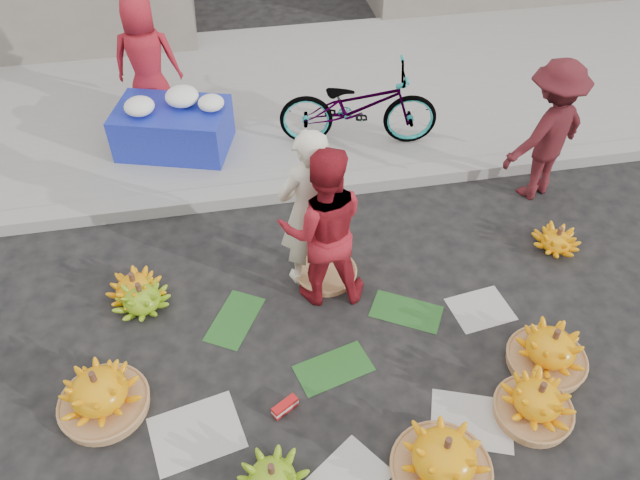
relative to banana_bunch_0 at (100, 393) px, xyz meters
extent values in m
plane|color=black|center=(2.02, 0.23, -0.21)|extent=(80.00, 80.00, 0.00)
cube|color=gray|center=(2.02, 2.43, -0.14)|extent=(40.00, 0.25, 0.15)
cube|color=gray|center=(2.02, 4.53, -0.15)|extent=(40.00, 4.00, 0.12)
cylinder|color=#9C6B41|center=(0.00, 0.00, -0.17)|extent=(0.72, 0.72, 0.09)
cylinder|color=#4D2B1E|center=(0.00, 0.00, 0.21)|extent=(0.05, 0.05, 0.12)
cylinder|color=#4D2B1E|center=(1.27, -0.92, 0.05)|extent=(0.05, 0.05, 0.12)
cylinder|color=#9C6B41|center=(2.53, -1.04, -0.17)|extent=(0.75, 0.75, 0.09)
cylinder|color=#4D2B1E|center=(2.53, -1.04, 0.23)|extent=(0.05, 0.05, 0.12)
cylinder|color=#9C6B41|center=(3.43, -0.70, -0.17)|extent=(0.62, 0.62, 0.09)
cylinder|color=#4D2B1E|center=(3.43, -0.70, 0.16)|extent=(0.05, 0.05, 0.12)
cylinder|color=#9C6B41|center=(3.75, -0.26, -0.17)|extent=(0.67, 0.67, 0.09)
cylinder|color=#4D2B1E|center=(3.75, -0.26, 0.19)|extent=(0.05, 0.05, 0.12)
cylinder|color=#4D2B1E|center=(4.48, 1.07, 0.02)|extent=(0.05, 0.05, 0.12)
cylinder|color=#4D2B1E|center=(0.29, 1.04, 0.05)|extent=(0.05, 0.05, 0.12)
cylinder|color=#4D2B1E|center=(0.23, 1.18, 0.06)|extent=(0.05, 0.05, 0.12)
cylinder|color=#9C6B41|center=(2.07, 1.13, -0.18)|extent=(0.59, 0.59, 0.07)
cube|color=red|center=(1.45, -0.30, -0.16)|extent=(0.23, 0.18, 0.09)
imported|color=white|center=(1.91, 1.18, 0.64)|extent=(0.72, 0.59, 1.70)
imported|color=red|center=(2.00, 0.93, 0.62)|extent=(0.87, 0.71, 1.66)
imported|color=maroon|center=(4.63, 2.00, 0.60)|extent=(1.20, 0.96, 1.62)
cube|color=#1924A5|center=(0.66, 3.45, 0.18)|extent=(1.47, 1.15, 0.54)
ellipsoid|color=white|center=(0.34, 3.39, 0.54)|extent=(0.34, 0.34, 0.19)
ellipsoid|color=white|center=(0.82, 3.50, 0.55)|extent=(0.39, 0.39, 0.21)
ellipsoid|color=white|center=(1.14, 3.34, 0.53)|extent=(0.30, 0.30, 0.17)
cylinder|color=slate|center=(0.04, 3.52, 0.09)|extent=(0.32, 0.32, 0.36)
imported|color=red|center=(0.44, 4.13, 0.71)|extent=(0.84, 0.59, 1.61)
imported|color=gray|center=(2.85, 3.17, 0.40)|extent=(0.96, 1.96, 0.99)
camera|label=1|loc=(1.24, -3.04, 4.34)|focal=35.00mm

